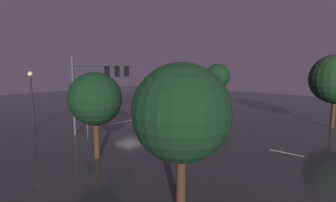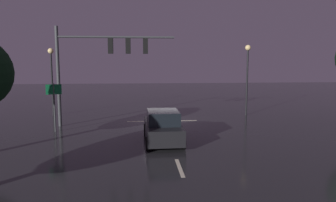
{
  "view_description": "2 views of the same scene",
  "coord_description": "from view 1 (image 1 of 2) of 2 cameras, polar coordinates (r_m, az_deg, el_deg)",
  "views": [
    {
      "loc": [
        17.76,
        21.28,
        5.62
      ],
      "look_at": [
        -0.77,
        4.84,
        2.45
      ],
      "focal_mm": 28.03,
      "sensor_mm": 36.0,
      "label": 1
    },
    {
      "loc": [
        1.54,
        22.15,
        4.24
      ],
      "look_at": [
        -0.02,
        4.43,
        2.01
      ],
      "focal_mm": 33.7,
      "sensor_mm": 36.0,
      "label": 2
    }
  ],
  "objects": [
    {
      "name": "tree_right_far",
      "position": [
        16.55,
        -15.56,
        0.41
      ],
      "size": [
        3.25,
        3.25,
        5.37
      ],
      "color": "#382314",
      "rests_on": "ground_plane"
    },
    {
      "name": "street_lamp_left_kerb",
      "position": [
        33.91,
        -1.83,
        4.25
      ],
      "size": [
        0.44,
        0.44,
        5.53
      ],
      "color": "black",
      "rests_on": "ground_plane"
    },
    {
      "name": "car_approaching",
      "position": [
        23.75,
        -0.04,
        -4.43
      ],
      "size": [
        1.97,
        4.4,
        1.7
      ],
      "color": "black",
      "rests_on": "ground_plane"
    },
    {
      "name": "ground_plane",
      "position": [
        28.29,
        -8.42,
        -4.25
      ],
      "size": [
        80.0,
        80.0,
        0.0
      ],
      "primitive_type": "plane",
      "color": "#232326"
    },
    {
      "name": "lane_dash_mid",
      "position": [
        21.78,
        8.93,
        -7.75
      ],
      "size": [
        0.16,
        2.2,
        0.01
      ],
      "primitive_type": "cube",
      "rotation": [
        0.0,
        0.0,
        1.57
      ],
      "color": "beige",
      "rests_on": "ground_plane"
    },
    {
      "name": "tree_left_near",
      "position": [
        28.62,
        32.66,
        4.04
      ],
      "size": [
        4.54,
        4.54,
        6.85
      ],
      "color": "#382314",
      "rests_on": "ground_plane"
    },
    {
      "name": "route_sign",
      "position": [
        21.77,
        -17.23,
        -2.31
      ],
      "size": [
        0.88,
        0.32,
        2.94
      ],
      "color": "#383A3D",
      "rests_on": "ground_plane"
    },
    {
      "name": "street_lamp_right_kerb",
      "position": [
        26.34,
        -27.59,
        2.22
      ],
      "size": [
        0.44,
        0.44,
        5.28
      ],
      "color": "black",
      "rests_on": "ground_plane"
    },
    {
      "name": "lane_dash_far",
      "position": [
        25.41,
        -2.58,
        -5.49
      ],
      "size": [
        0.16,
        2.2,
        0.01
      ],
      "primitive_type": "cube",
      "rotation": [
        0.0,
        0.0,
        1.57
      ],
      "color": "beige",
      "rests_on": "ground_plane"
    },
    {
      "name": "traffic_signal_assembly",
      "position": [
        24.4,
        -14.24,
        4.75
      ],
      "size": [
        7.67,
        0.47,
        6.5
      ],
      "color": "#383A3D",
      "rests_on": "ground_plane"
    },
    {
      "name": "lane_dash_near",
      "position": [
        19.37,
        24.29,
        -10.24
      ],
      "size": [
        0.16,
        2.2,
        0.01
      ],
      "primitive_type": "cube",
      "rotation": [
        0.0,
        0.0,
        1.57
      ],
      "color": "beige",
      "rests_on": "ground_plane"
    },
    {
      "name": "stop_bar",
      "position": [
        28.33,
        -8.5,
        -4.23
      ],
      "size": [
        5.0,
        0.16,
        0.01
      ],
      "primitive_type": "cube",
      "color": "beige",
      "rests_on": "ground_plane"
    },
    {
      "name": "tree_left_far",
      "position": [
        35.44,
        10.74,
        5.27
      ],
      "size": [
        3.27,
        3.27,
        6.12
      ],
      "color": "#382314",
      "rests_on": "ground_plane"
    },
    {
      "name": "tree_right_near",
      "position": [
        9.61,
        2.92,
        -2.63
      ],
      "size": [
        3.69,
        3.69,
        5.83
      ],
      "color": "#382314",
      "rests_on": "ground_plane"
    }
  ]
}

